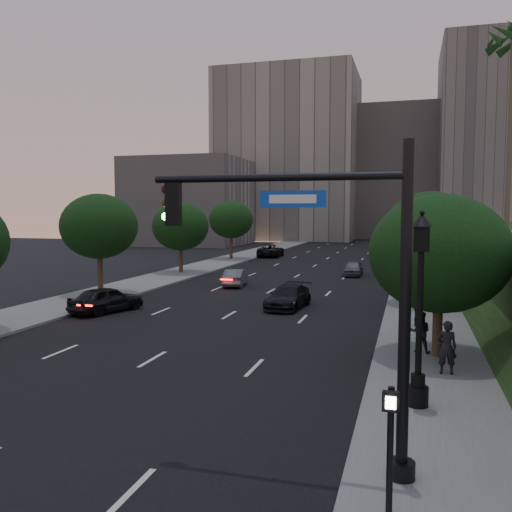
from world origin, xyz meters
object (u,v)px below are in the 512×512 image
(traffic_signal_mast, at_px, (350,305))
(pedestrian_b, at_px, (420,332))
(street_lamp, at_px, (419,318))
(sedan_mid_left, at_px, (236,278))
(sedan_far_left, at_px, (271,251))
(sedan_near_right, at_px, (288,297))
(pedestrian_c, at_px, (420,306))
(sedan_near_left, at_px, (106,299))
(sedan_far_right, at_px, (353,268))
(pedestrian_a, at_px, (447,347))

(traffic_signal_mast, distance_m, pedestrian_b, 10.85)
(traffic_signal_mast, relative_size, street_lamp, 1.25)
(sedan_mid_left, bearing_deg, sedan_far_left, -90.03)
(sedan_far_left, distance_m, sedan_near_right, 34.49)
(sedan_far_left, bearing_deg, pedestrian_c, 111.44)
(sedan_near_left, relative_size, sedan_far_right, 1.13)
(sedan_mid_left, xyz_separation_m, sedan_far_right, (7.77, 8.82, 0.01))
(sedan_near_left, bearing_deg, traffic_signal_mast, 153.95)
(sedan_far_right, xyz_separation_m, pedestrian_a, (5.91, -27.97, 0.40))
(street_lamp, bearing_deg, sedan_near_right, 115.40)
(traffic_signal_mast, bearing_deg, street_lamp, 71.61)
(street_lamp, bearing_deg, traffic_signal_mast, -108.39)
(traffic_signal_mast, height_order, street_lamp, traffic_signal_mast)
(sedan_far_left, height_order, pedestrian_c, pedestrian_c)
(pedestrian_b, distance_m, pedestrian_c, 4.98)
(street_lamp, relative_size, sedan_far_right, 1.48)
(traffic_signal_mast, height_order, pedestrian_b, traffic_signal_mast)
(traffic_signal_mast, distance_m, sedan_far_right, 36.02)
(sedan_near_right, xyz_separation_m, pedestrian_c, (7.17, -3.72, 0.44))
(sedan_far_right, distance_m, pedestrian_c, 21.02)
(sedan_near_left, xyz_separation_m, sedan_far_right, (11.37, 20.71, -0.09))
(pedestrian_b, bearing_deg, traffic_signal_mast, 85.82)
(sedan_near_right, bearing_deg, sedan_mid_left, 130.66)
(street_lamp, height_order, pedestrian_b, street_lamp)
(sedan_near_left, bearing_deg, street_lamp, 166.16)
(street_lamp, relative_size, sedan_mid_left, 1.44)
(sedan_near_left, bearing_deg, sedan_near_right, -137.31)
(sedan_near_right, bearing_deg, pedestrian_c, -22.99)
(street_lamp, distance_m, sedan_far_right, 31.79)
(street_lamp, distance_m, sedan_mid_left, 25.94)
(sedan_mid_left, height_order, pedestrian_a, pedestrian_a)
(sedan_mid_left, xyz_separation_m, sedan_near_right, (5.75, -7.84, 0.02))
(pedestrian_c, bearing_deg, street_lamp, 103.05)
(pedestrian_a, bearing_deg, pedestrian_c, -87.52)
(traffic_signal_mast, height_order, sedan_mid_left, traffic_signal_mast)
(traffic_signal_mast, distance_m, sedan_near_left, 21.33)
(street_lamp, xyz_separation_m, sedan_near_right, (-6.97, 14.68, -1.97))
(street_lamp, xyz_separation_m, sedan_far_right, (-4.95, 31.34, -1.99))
(street_lamp, distance_m, sedan_far_left, 50.63)
(sedan_mid_left, relative_size, sedan_far_right, 1.02)
(sedan_near_right, bearing_deg, sedan_far_right, 87.48)
(sedan_near_right, bearing_deg, sedan_near_left, -152.17)
(sedan_mid_left, distance_m, sedan_far_right, 11.75)
(traffic_signal_mast, bearing_deg, sedan_near_right, 106.13)
(sedan_far_right, bearing_deg, traffic_signal_mast, -84.99)
(street_lamp, relative_size, pedestrian_b, 3.52)
(street_lamp, height_order, sedan_near_right, street_lamp)
(street_lamp, bearing_deg, sedan_far_right, 98.98)
(traffic_signal_mast, relative_size, pedestrian_a, 3.88)
(traffic_signal_mast, relative_size, sedan_near_right, 1.54)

